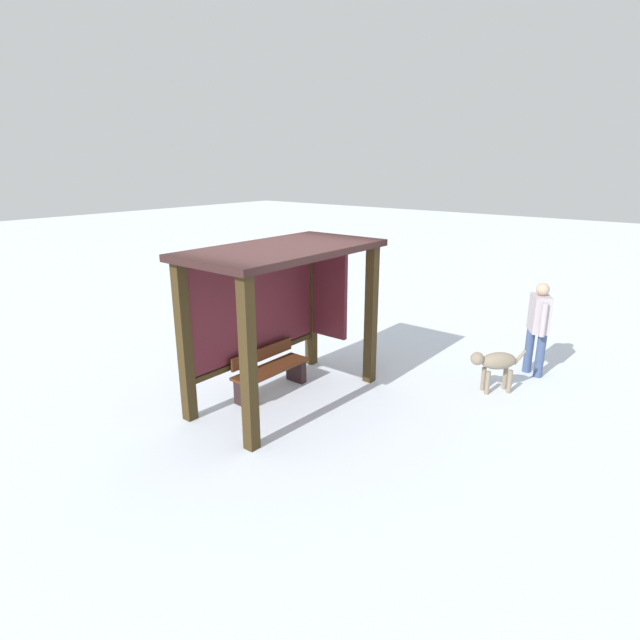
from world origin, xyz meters
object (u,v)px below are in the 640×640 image
bench_left_inside (270,372)px  person_walking (538,322)px  dog (495,363)px  bus_shelter (279,287)px

bench_left_inside → person_walking: size_ratio=0.85×
dog → bus_shelter: bearing=129.2°
bench_left_inside → dog: bearing=-50.9°
bus_shelter → dog: 3.48m
dog → bench_left_inside: bearing=129.1°
bench_left_inside → bus_shelter: bearing=-52.9°
bench_left_inside → person_walking: (3.26, -2.94, 0.58)m
person_walking → bus_shelter: bearing=138.5°
person_walking → bench_left_inside: bearing=138.0°
dog → person_walking: bearing=-13.6°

